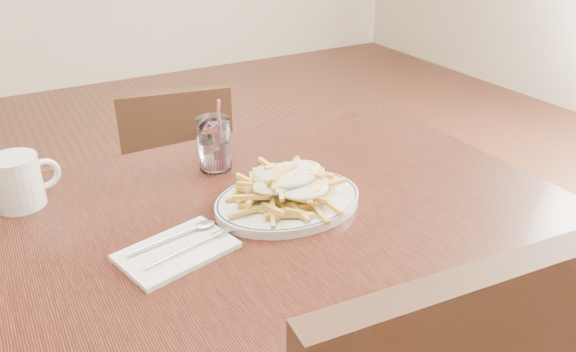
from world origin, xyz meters
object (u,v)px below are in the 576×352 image
chair_far (178,176)px  water_glass (215,147)px  fries_plate (288,201)px  coffee_mug (18,181)px  table (270,235)px  loaded_fries (288,180)px

chair_far → water_glass: water_glass is taller
chair_far → fries_plate: 0.89m
coffee_mug → chair_far: bearing=47.3°
table → chair_far: (0.06, 0.81, -0.23)m
loaded_fries → water_glass: size_ratio=1.41×
chair_far → table: bearing=-94.1°
chair_far → coffee_mug: size_ratio=5.57×
chair_far → loaded_fries: 0.91m
chair_far → coffee_mug: bearing=-132.7°
table → water_glass: bearing=98.0°
table → water_glass: water_glass is taller
chair_far → water_glass: (-0.09, -0.59, 0.36)m
table → fries_plate: size_ratio=3.09×
chair_far → fries_plate: size_ratio=2.01×
fries_plate → water_glass: bearing=104.0°
table → fries_plate: 0.10m
coffee_mug → table: bearing=-29.2°
fries_plate → loaded_fries: bearing=180.0°
table → loaded_fries: loaded_fries is taller
table → water_glass: 0.26m
loaded_fries → coffee_mug: bearing=149.9°
table → fries_plate: bearing=-41.2°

